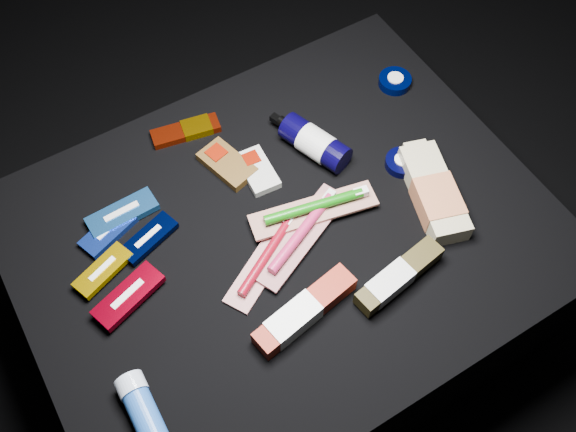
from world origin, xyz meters
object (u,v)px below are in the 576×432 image
lotion_bottle (315,143)px  bodywash_bottle (434,194)px  deodorant_stick (141,408)px  toothpaste_carton_red (301,314)px

lotion_bottle → bodywash_bottle: lotion_bottle is taller
bodywash_bottle → deodorant_stick: 0.65m
bodywash_bottle → toothpaste_carton_red: bearing=-150.1°
lotion_bottle → deodorant_stick: (-0.51, -0.30, -0.01)m
lotion_bottle → deodorant_stick: 0.60m
lotion_bottle → deodorant_stick: bearing=-168.8°
deodorant_stick → toothpaste_carton_red: (0.30, 0.01, -0.00)m
lotion_bottle → bodywash_bottle: (0.13, -0.22, -0.01)m
lotion_bottle → bodywash_bottle: bearing=-77.5°
lotion_bottle → toothpaste_carton_red: bearing=-145.1°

